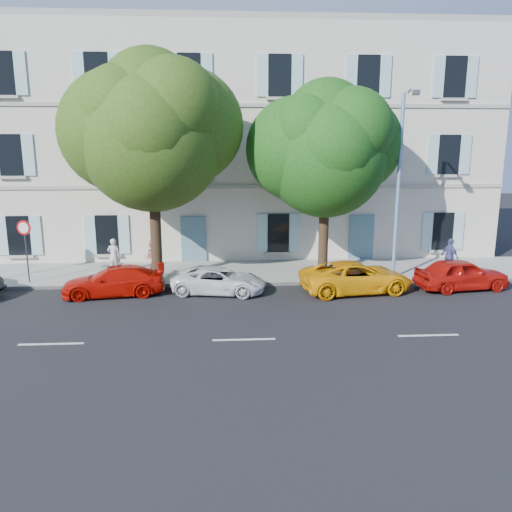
{
  "coord_description": "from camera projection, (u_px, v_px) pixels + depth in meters",
  "views": [
    {
      "loc": [
        -0.52,
        -18.89,
        5.99
      ],
      "look_at": [
        0.75,
        2.0,
        1.4
      ],
      "focal_mm": 35.0,
      "sensor_mm": 36.0,
      "label": 1
    }
  ],
  "objects": [
    {
      "name": "pedestrian_b",
      "position": [
        153.0,
        259.0,
        22.6
      ],
      "size": [
        0.95,
        0.8,
        1.76
      ],
      "primitive_type": "imported",
      "rotation": [
        0.0,
        0.0,
        2.98
      ],
      "color": "tan",
      "rests_on": "sidewalk"
    },
    {
      "name": "car_white_coupe",
      "position": [
        219.0,
        281.0,
        20.77
      ],
      "size": [
        4.13,
        2.41,
        1.08
      ],
      "primitive_type": "imported",
      "rotation": [
        0.0,
        0.0,
        1.41
      ],
      "color": "white",
      "rests_on": "ground"
    },
    {
      "name": "tree_right",
      "position": [
        326.0,
        156.0,
        22.21
      ],
      "size": [
        5.49,
        5.49,
        8.46
      ],
      "color": "#3A2819",
      "rests_on": "sidewalk"
    },
    {
      "name": "street_lamp",
      "position": [
        400.0,
        176.0,
        21.65
      ],
      "size": [
        0.45,
        1.75,
        8.14
      ],
      "color": "#7293BF",
      "rests_on": "sidewalk"
    },
    {
      "name": "pedestrian_c",
      "position": [
        450.0,
        256.0,
        23.22
      ],
      "size": [
        0.73,
        1.07,
        1.69
      ],
      "primitive_type": "imported",
      "rotation": [
        0.0,
        0.0,
        1.93
      ],
      "color": "#484D85",
      "rests_on": "sidewalk"
    },
    {
      "name": "tree_left",
      "position": [
        152.0,
        139.0,
        21.04
      ],
      "size": [
        6.17,
        6.17,
        9.56
      ],
      "color": "#3A2819",
      "rests_on": "sidewalk"
    },
    {
      "name": "car_red_coupe",
      "position": [
        114.0,
        281.0,
        20.47
      ],
      "size": [
        4.31,
        2.17,
        1.2
      ],
      "primitive_type": "imported",
      "rotation": [
        0.0,
        0.0,
        4.84
      ],
      "color": "#BC0E05",
      "rests_on": "ground"
    },
    {
      "name": "pedestrian_a",
      "position": [
        114.0,
        256.0,
        23.51
      ],
      "size": [
        0.61,
        0.41,
        1.64
      ],
      "primitive_type": "imported",
      "rotation": [
        0.0,
        0.0,
        3.17
      ],
      "color": "beige",
      "rests_on": "sidewalk"
    },
    {
      "name": "kerb",
      "position": [
        239.0,
        284.0,
        21.93
      ],
      "size": [
        36.0,
        0.16,
        0.16
      ],
      "primitive_type": "cube",
      "color": "#9E998E",
      "rests_on": "ground"
    },
    {
      "name": "car_yellow_supercar",
      "position": [
        356.0,
        277.0,
        20.92
      ],
      "size": [
        4.92,
        2.79,
        1.3
      ],
      "primitive_type": "imported",
      "rotation": [
        0.0,
        0.0,
        1.71
      ],
      "color": "#FFAB0A",
      "rests_on": "ground"
    },
    {
      "name": "car_red_hatchback",
      "position": [
        461.0,
        274.0,
        21.29
      ],
      "size": [
        4.12,
        2.11,
        1.34
      ],
      "primitive_type": "imported",
      "rotation": [
        0.0,
        0.0,
        1.71
      ],
      "color": "#B5120B",
      "rests_on": "ground"
    },
    {
      "name": "building",
      "position": [
        234.0,
        147.0,
        28.39
      ],
      "size": [
        28.0,
        7.0,
        12.0
      ],
      "primitive_type": "cube",
      "color": "beige",
      "rests_on": "ground"
    },
    {
      "name": "ground",
      "position": [
        240.0,
        302.0,
        19.73
      ],
      "size": [
        90.0,
        90.0,
        0.0
      ],
      "primitive_type": "plane",
      "color": "black"
    },
    {
      "name": "road_sign",
      "position": [
        25.0,
        238.0,
        21.56
      ],
      "size": [
        0.63,
        0.16,
        2.75
      ],
      "color": "#383A3D",
      "rests_on": "sidewalk"
    },
    {
      "name": "sidewalk",
      "position": [
        237.0,
        272.0,
        24.05
      ],
      "size": [
        36.0,
        4.5,
        0.15
      ],
      "primitive_type": "cube",
      "color": "#A09E96",
      "rests_on": "ground"
    }
  ]
}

